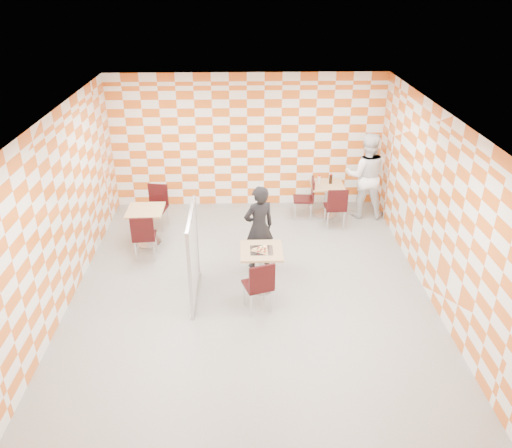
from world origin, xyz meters
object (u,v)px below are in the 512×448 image
(chair_second_side, at_px, (308,195))
(chair_empty_far, at_px, (157,203))
(second_table, at_px, (326,194))
(empty_table, at_px, (146,220))
(chair_main_front, at_px, (260,283))
(soda_bottle, at_px, (331,179))
(chair_second_front, at_px, (336,205))
(man_white, at_px, (366,176))
(man_dark, at_px, (259,228))
(sport_bottle, at_px, (319,179))
(partition, at_px, (193,255))
(main_table, at_px, (261,262))
(chair_empty_near, at_px, (144,234))

(chair_second_side, distance_m, chair_empty_far, 3.22)
(second_table, distance_m, empty_table, 3.91)
(chair_main_front, bearing_deg, soda_bottle, 64.57)
(chair_second_front, relative_size, man_white, 0.49)
(empty_table, xyz_separation_m, soda_bottle, (3.81, 1.20, 0.34))
(chair_main_front, bearing_deg, man_dark, 88.59)
(chair_main_front, distance_m, soda_bottle, 3.89)
(man_dark, bearing_deg, sport_bottle, -146.65)
(chair_empty_far, bearing_deg, chair_second_side, 5.34)
(empty_table, distance_m, man_white, 4.72)
(partition, xyz_separation_m, sport_bottle, (2.48, 3.05, 0.05))
(main_table, relative_size, chair_main_front, 0.81)
(main_table, bearing_deg, man_white, 49.61)
(second_table, xyz_separation_m, chair_empty_near, (-3.68, -1.79, 0.04))
(chair_empty_far, bearing_deg, partition, -69.07)
(chair_second_front, relative_size, chair_empty_near, 1.00)
(chair_main_front, distance_m, man_white, 4.23)
(man_white, bearing_deg, chair_second_side, 13.02)
(main_table, xyz_separation_m, man_dark, (-0.02, 0.70, 0.29))
(second_table, bearing_deg, sport_bottle, 160.65)
(second_table, relative_size, soda_bottle, 3.26)
(chair_empty_near, bearing_deg, second_table, 25.96)
(second_table, xyz_separation_m, chair_second_side, (-0.43, -0.12, 0.04))
(man_dark, height_order, sport_bottle, man_dark)
(sport_bottle, bearing_deg, second_table, -19.35)
(main_table, distance_m, chair_main_front, 0.68)
(empty_table, xyz_separation_m, man_dark, (2.18, -0.92, 0.29))
(chair_second_side, bearing_deg, chair_main_front, -109.04)
(chair_main_front, bearing_deg, empty_table, 133.00)
(empty_table, bearing_deg, man_dark, -22.87)
(chair_second_front, height_order, partition, partition)
(chair_second_side, bearing_deg, second_table, 15.00)
(sport_bottle, distance_m, soda_bottle, 0.25)
(empty_table, distance_m, sport_bottle, 3.78)
(man_dark, xyz_separation_m, sport_bottle, (1.38, 2.15, 0.04))
(main_table, distance_m, man_dark, 0.76)
(chair_main_front, relative_size, soda_bottle, 4.02)
(main_table, relative_size, man_white, 0.40)
(empty_table, height_order, chair_second_side, chair_second_side)
(main_table, relative_size, sport_bottle, 3.75)
(chair_second_side, xyz_separation_m, chair_empty_near, (-3.25, -1.68, 0.00))
(chair_empty_near, xyz_separation_m, partition, (1.03, -1.19, 0.25))
(empty_table, relative_size, chair_empty_near, 0.81)
(chair_second_front, xyz_separation_m, chair_second_side, (-0.53, 0.51, 0.00))
(chair_main_front, height_order, chair_second_side, same)
(chair_empty_near, relative_size, partition, 0.60)
(chair_second_front, relative_size, sport_bottle, 4.62)
(chair_main_front, relative_size, chair_second_front, 1.00)
(chair_second_front, height_order, man_dark, man_dark)
(empty_table, distance_m, chair_main_front, 3.15)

